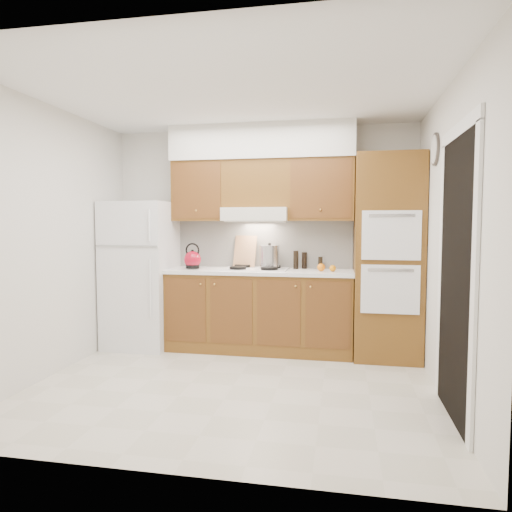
{
  "coord_description": "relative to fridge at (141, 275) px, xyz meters",
  "views": [
    {
      "loc": [
        0.95,
        -3.93,
        1.46
      ],
      "look_at": [
        0.13,
        0.45,
        1.15
      ],
      "focal_mm": 32.0,
      "sensor_mm": 36.0,
      "label": 1
    }
  ],
  "objects": [
    {
      "name": "soffit",
      "position": [
        1.43,
        0.18,
        1.54
      ],
      "size": [
        2.13,
        0.36,
        0.4
      ],
      "primitive_type": "cube",
      "color": "silver",
      "rests_on": "wall_back"
    },
    {
      "name": "fridge",
      "position": [
        0.0,
        0.0,
        0.0
      ],
      "size": [
        0.75,
        0.72,
        1.72
      ],
      "primitive_type": "cube",
      "color": "white",
      "rests_on": "floor"
    },
    {
      "name": "range_hood",
      "position": [
        1.38,
        0.13,
        0.71
      ],
      "size": [
        0.75,
        0.45,
        0.15
      ],
      "primitive_type": "cube",
      "color": "silver",
      "rests_on": "wall_back"
    },
    {
      "name": "base_cabinets",
      "position": [
        1.43,
        0.06,
        -0.41
      ],
      "size": [
        2.11,
        0.6,
        0.9
      ],
      "primitive_type": "cube",
      "color": "brown",
      "rests_on": "floor"
    },
    {
      "name": "orange_far",
      "position": [
        2.13,
        0.01,
        0.12
      ],
      "size": [
        0.09,
        0.09,
        0.09
      ],
      "primitive_type": "sphere",
      "rotation": [
        0.0,
        0.0,
        -0.04
      ],
      "color": "orange",
      "rests_on": "countertop"
    },
    {
      "name": "cooktop",
      "position": [
        1.38,
        0.07,
        0.09
      ],
      "size": [
        0.74,
        0.5,
        0.01
      ],
      "primitive_type": "cube",
      "color": "white",
      "rests_on": "countertop"
    },
    {
      "name": "upper_cab_over_hood",
      "position": [
        1.38,
        0.19,
        1.06
      ],
      "size": [
        0.75,
        0.33,
        0.55
      ],
      "primitive_type": "cube",
      "color": "brown",
      "rests_on": "range_hood"
    },
    {
      "name": "upper_cab_left",
      "position": [
        0.69,
        0.19,
        0.99
      ],
      "size": [
        0.63,
        0.33,
        0.7
      ],
      "primitive_type": "cube",
      "color": "brown",
      "rests_on": "wall_back"
    },
    {
      "name": "wall_back",
      "position": [
        1.41,
        0.36,
        0.44
      ],
      "size": [
        3.6,
        0.02,
        2.6
      ],
      "primitive_type": "cube",
      "color": "silver",
      "rests_on": "floor"
    },
    {
      "name": "wall_left",
      "position": [
        -0.4,
        -1.14,
        0.44
      ],
      "size": [
        0.02,
        3.0,
        2.6
      ],
      "primitive_type": "cube",
      "color": "silver",
      "rests_on": "floor"
    },
    {
      "name": "wall_right",
      "position": [
        3.21,
        -1.14,
        0.44
      ],
      "size": [
        0.02,
        3.0,
        2.6
      ],
      "primitive_type": "cube",
      "color": "silver",
      "rests_on": "floor"
    },
    {
      "name": "wall_clock",
      "position": [
        3.19,
        -0.59,
        1.29
      ],
      "size": [
        0.02,
        0.3,
        0.3
      ],
      "primitive_type": "cylinder",
      "rotation": [
        0.0,
        1.57,
        0.0
      ],
      "color": "#3F3833",
      "rests_on": "wall_right"
    },
    {
      "name": "countertop",
      "position": [
        1.43,
        0.05,
        0.06
      ],
      "size": [
        2.13,
        0.62,
        0.04
      ],
      "primitive_type": "cube",
      "color": "white",
      "rests_on": "base_cabinets"
    },
    {
      "name": "backsplash",
      "position": [
        1.43,
        0.34,
        0.36
      ],
      "size": [
        2.11,
        0.03,
        0.56
      ],
      "primitive_type": "cube",
      "color": "white",
      "rests_on": "countertop"
    },
    {
      "name": "kettle",
      "position": [
        0.65,
        -0.01,
        0.19
      ],
      "size": [
        0.24,
        0.24,
        0.2
      ],
      "primitive_type": "sphere",
      "rotation": [
        0.0,
        0.0,
        -0.26
      ],
      "color": "maroon",
      "rests_on": "countertop"
    },
    {
      "name": "condiment_c",
      "position": [
        2.11,
        0.25,
        0.15
      ],
      "size": [
        0.06,
        0.06,
        0.14
      ],
      "primitive_type": "cylinder",
      "rotation": [
        0.0,
        0.0,
        -0.15
      ],
      "color": "black",
      "rests_on": "countertop"
    },
    {
      "name": "upper_cab_right",
      "position": [
        2.12,
        0.19,
        0.99
      ],
      "size": [
        0.73,
        0.33,
        0.7
      ],
      "primitive_type": "cube",
      "color": "brown",
      "rests_on": "wall_back"
    },
    {
      "name": "doorway",
      "position": [
        3.19,
        -1.49,
        0.19
      ],
      "size": [
        0.02,
        0.9,
        2.1
      ],
      "primitive_type": "cube",
      "color": "black",
      "rests_on": "floor"
    },
    {
      "name": "orange_near",
      "position": [
        2.26,
        0.0,
        0.12
      ],
      "size": [
        0.07,
        0.07,
        0.07
      ],
      "primitive_type": "sphere",
      "rotation": [
        0.0,
        0.0,
        0.02
      ],
      "color": "orange",
      "rests_on": "countertop"
    },
    {
      "name": "floor",
      "position": [
        1.41,
        -1.14,
        -0.86
      ],
      "size": [
        3.6,
        3.6,
        0.0
      ],
      "primitive_type": "plane",
      "color": "beige",
      "rests_on": "ground"
    },
    {
      "name": "cutting_board",
      "position": [
        1.22,
        0.25,
        0.28
      ],
      "size": [
        0.3,
        0.16,
        0.37
      ],
      "primitive_type": "cube",
      "rotation": [
        -0.21,
        0.0,
        -0.26
      ],
      "color": "tan",
      "rests_on": "countertop"
    },
    {
      "name": "ceiling",
      "position": [
        1.41,
        -1.14,
        1.74
      ],
      "size": [
        3.6,
        3.6,
        0.0
      ],
      "primitive_type": "plane",
      "color": "white",
      "rests_on": "wall_back"
    },
    {
      "name": "condiment_a",
      "position": [
        1.83,
        0.21,
        0.19
      ],
      "size": [
        0.08,
        0.08,
        0.21
      ],
      "primitive_type": "cylinder",
      "rotation": [
        0.0,
        0.0,
        -0.38
      ],
      "color": "black",
      "rests_on": "countertop"
    },
    {
      "name": "stock_pot",
      "position": [
        1.53,
        0.14,
        0.23
      ],
      "size": [
        0.28,
        0.28,
        0.24
      ],
      "primitive_type": "cylinder",
      "rotation": [
        0.0,
        0.0,
        0.23
      ],
      "color": "#BDBDC2",
      "rests_on": "cooktop"
    },
    {
      "name": "condiment_b",
      "position": [
        1.93,
        0.28,
        0.18
      ],
      "size": [
        0.07,
        0.07,
        0.19
      ],
      "primitive_type": "cylinder",
      "rotation": [
        0.0,
        0.0,
        0.23
      ],
      "color": "black",
      "rests_on": "countertop"
    },
    {
      "name": "oven_cabinet",
      "position": [
        2.85,
        0.03,
        0.24
      ],
      "size": [
        0.7,
        0.65,
        2.2
      ],
      "primitive_type": "cube",
      "color": "brown",
      "rests_on": "floor"
    }
  ]
}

